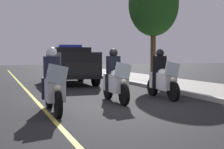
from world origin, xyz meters
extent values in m
plane|color=black|center=(0.00, 0.00, 0.00)|extent=(80.00, 80.00, 0.00)
cube|color=#B7B5AD|center=(0.00, 3.24, 0.07)|extent=(48.00, 0.24, 0.15)
cube|color=#E0D14C|center=(0.00, -2.20, 0.00)|extent=(48.00, 0.12, 0.01)
cylinder|color=black|center=(0.98, -2.05, 0.32)|extent=(0.64, 0.13, 0.64)
cylinder|color=black|center=(-0.52, -2.02, 0.32)|extent=(0.64, 0.15, 0.64)
cube|color=white|center=(0.25, -2.04, 0.62)|extent=(1.21, 0.46, 0.56)
ellipsoid|color=white|center=(0.30, -2.04, 0.92)|extent=(0.57, 0.33, 0.24)
cube|color=silver|center=(0.88, -2.05, 1.05)|extent=(0.07, 0.56, 0.53)
sphere|color=#F9F4CC|center=(0.94, -2.05, 0.72)|extent=(0.17, 0.17, 0.17)
sphere|color=red|center=(0.75, -2.21, 0.98)|extent=(0.09, 0.09, 0.09)
sphere|color=#1933F2|center=(0.75, -1.89, 0.98)|extent=(0.09, 0.09, 0.09)
cube|color=black|center=(0.02, -2.03, 1.18)|extent=(0.29, 0.41, 0.60)
cube|color=black|center=(0.08, -1.84, 0.62)|extent=(0.18, 0.14, 0.56)
cube|color=black|center=(0.07, -2.23, 0.62)|extent=(0.18, 0.14, 0.56)
sphere|color=silver|center=(0.04, -2.03, 1.58)|extent=(0.28, 0.28, 0.28)
cylinder|color=black|center=(-0.17, 0.15, 0.32)|extent=(0.64, 0.13, 0.64)
cylinder|color=black|center=(-1.67, 0.18, 0.32)|extent=(0.64, 0.15, 0.64)
cube|color=white|center=(-0.90, 0.16, 0.62)|extent=(1.21, 0.46, 0.56)
ellipsoid|color=white|center=(-0.85, 0.16, 0.92)|extent=(0.57, 0.33, 0.24)
cube|color=silver|center=(-0.27, 0.15, 1.05)|extent=(0.07, 0.56, 0.53)
sphere|color=#F9F4CC|center=(-0.21, 0.15, 0.72)|extent=(0.17, 0.17, 0.17)
sphere|color=red|center=(-0.40, -0.01, 0.98)|extent=(0.09, 0.09, 0.09)
sphere|color=#1933F2|center=(-0.39, 0.31, 0.98)|extent=(0.09, 0.09, 0.09)
cube|color=black|center=(-1.13, 0.17, 1.18)|extent=(0.29, 0.41, 0.60)
cube|color=black|center=(-1.06, 0.36, 0.62)|extent=(0.18, 0.14, 0.56)
cube|color=black|center=(-1.07, -0.04, 0.62)|extent=(0.18, 0.14, 0.56)
sphere|color=black|center=(-1.11, 0.17, 1.58)|extent=(0.28, 0.28, 0.28)
cylinder|color=black|center=(-0.39, 1.99, 0.32)|extent=(0.64, 0.13, 0.64)
cylinder|color=black|center=(-1.89, 2.02, 0.32)|extent=(0.64, 0.15, 0.64)
cube|color=white|center=(-1.12, 2.00, 0.62)|extent=(1.21, 0.46, 0.56)
ellipsoid|color=white|center=(-1.07, 2.00, 0.92)|extent=(0.57, 0.33, 0.24)
cube|color=silver|center=(-0.49, 1.99, 1.05)|extent=(0.07, 0.56, 0.53)
sphere|color=#F9F4CC|center=(-0.43, 1.99, 0.72)|extent=(0.17, 0.17, 0.17)
sphere|color=red|center=(-0.62, 1.83, 0.98)|extent=(0.09, 0.09, 0.09)
sphere|color=#1933F2|center=(-0.62, 2.15, 0.98)|extent=(0.09, 0.09, 0.09)
cube|color=black|center=(-1.35, 2.00, 1.18)|extent=(0.29, 0.41, 0.60)
cube|color=black|center=(-1.29, 2.20, 0.62)|extent=(0.18, 0.14, 0.56)
cube|color=black|center=(-1.30, 1.80, 0.62)|extent=(0.18, 0.14, 0.56)
sphere|color=black|center=(-1.33, 2.00, 1.58)|extent=(0.28, 0.28, 0.28)
cube|color=black|center=(-7.83, 0.32, 1.02)|extent=(4.94, 1.99, 1.24)
cube|color=black|center=(-8.13, 0.33, 1.72)|extent=(2.43, 1.79, 0.36)
cube|color=#2633D8|center=(-7.93, 0.32, 1.98)|extent=(0.30, 1.21, 0.14)
cube|color=black|center=(-5.43, 0.28, 0.88)|extent=(0.15, 1.62, 0.56)
cylinder|color=black|center=(-6.26, 1.19, 0.40)|extent=(0.81, 0.30, 0.80)
cylinder|color=black|center=(-6.30, -0.61, 0.40)|extent=(0.81, 0.30, 0.80)
cylinder|color=black|center=(-9.36, 1.25, 0.40)|extent=(0.81, 0.30, 0.80)
cylinder|color=black|center=(-9.40, -0.55, 0.40)|extent=(0.81, 0.30, 0.80)
cylinder|color=black|center=(-12.58, 2.15, 0.33)|extent=(0.66, 0.05, 0.66)
cylinder|color=black|center=(-13.68, 2.17, 0.33)|extent=(0.66, 0.05, 0.66)
cube|color=black|center=(-13.13, 2.16, 0.60)|extent=(1.00, 0.08, 0.36)
cube|color=black|center=(-13.18, 2.16, 1.20)|extent=(0.25, 0.32, 0.56)
sphere|color=tan|center=(-13.15, 2.16, 1.58)|extent=(0.22, 0.22, 0.22)
cylinder|color=#4C3823|center=(-6.36, 4.41, 1.60)|extent=(0.27, 0.27, 3.00)
ellipsoid|color=#1E4C19|center=(-6.36, 4.41, 4.15)|extent=(2.62, 2.62, 3.29)
camera|label=1|loc=(8.45, -3.48, 1.52)|focal=50.51mm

